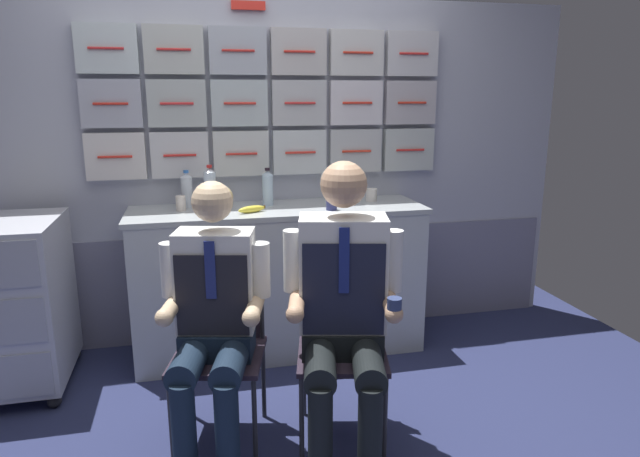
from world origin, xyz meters
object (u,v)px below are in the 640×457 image
(water_bottle_blue_cap, at_px, (268,188))
(snack_banana, at_px, (252,209))
(crew_member_left, at_px, (213,312))
(folding_chair_right, at_px, (342,328))
(service_trolley, at_px, (25,300))
(paper_cup_tan, at_px, (181,203))
(folding_chair_left, at_px, (221,329))
(crew_member_right, at_px, (343,297))

(water_bottle_blue_cap, relative_size, snack_banana, 1.33)
(crew_member_left, bearing_deg, folding_chair_right, 4.41)
(service_trolley, distance_m, paper_cup_tan, 0.97)
(folding_chair_left, relative_size, snack_banana, 4.80)
(crew_member_left, bearing_deg, crew_member_right, -10.95)
(folding_chair_right, height_order, snack_banana, snack_banana)
(folding_chair_left, relative_size, crew_member_right, 0.64)
(paper_cup_tan, bearing_deg, service_trolley, -167.16)
(folding_chair_left, relative_size, paper_cup_tan, 9.44)
(paper_cup_tan, height_order, snack_banana, paper_cup_tan)
(service_trolley, bearing_deg, paper_cup_tan, 12.84)
(service_trolley, height_order, crew_member_left, crew_member_left)
(service_trolley, height_order, crew_member_right, crew_member_right)
(folding_chair_left, bearing_deg, snack_banana, 71.49)
(service_trolley, height_order, snack_banana, snack_banana)
(service_trolley, relative_size, paper_cup_tan, 10.65)
(water_bottle_blue_cap, distance_m, paper_cup_tan, 0.52)
(service_trolley, bearing_deg, crew_member_right, -30.94)
(crew_member_left, relative_size, water_bottle_blue_cap, 5.30)
(folding_chair_left, relative_size, crew_member_left, 0.68)
(folding_chair_right, relative_size, crew_member_right, 0.64)
(folding_chair_left, height_order, water_bottle_blue_cap, water_bottle_blue_cap)
(crew_member_left, bearing_deg, folding_chair_left, 76.46)
(crew_member_left, bearing_deg, snack_banana, 72.40)
(paper_cup_tan, bearing_deg, crew_member_right, -58.27)
(folding_chair_left, bearing_deg, paper_cup_tan, 101.23)
(service_trolley, height_order, folding_chair_left, service_trolley)
(service_trolley, distance_m, snack_banana, 1.30)
(crew_member_left, xyz_separation_m, water_bottle_blue_cap, (0.39, 1.04, 0.36))
(folding_chair_left, bearing_deg, crew_member_right, -27.23)
(folding_chair_right, bearing_deg, service_trolley, 154.00)
(snack_banana, bearing_deg, folding_chair_left, -108.51)
(folding_chair_right, bearing_deg, crew_member_left, -175.59)
(crew_member_right, height_order, paper_cup_tan, crew_member_right)
(service_trolley, bearing_deg, folding_chair_right, -26.00)
(water_bottle_blue_cap, relative_size, paper_cup_tan, 2.61)
(crew_member_left, distance_m, folding_chair_right, 0.61)
(service_trolley, relative_size, folding_chair_left, 1.13)
(crew_member_left, relative_size, snack_banana, 7.04)
(folding_chair_right, xyz_separation_m, crew_member_right, (-0.04, -0.15, 0.21))
(folding_chair_left, bearing_deg, service_trolley, 147.26)
(folding_chair_right, bearing_deg, crew_member_right, -103.11)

